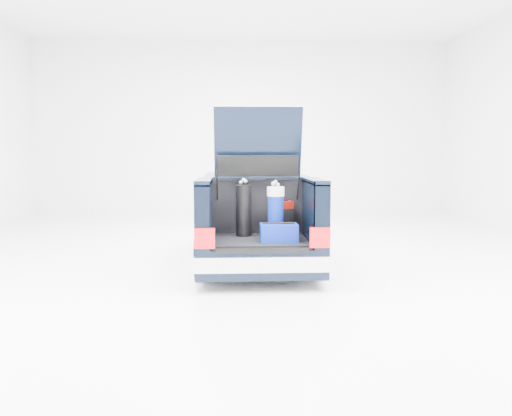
{
  "coord_description": "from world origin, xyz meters",
  "views": [
    {
      "loc": [
        -0.44,
        -8.99,
        1.83
      ],
      "look_at": [
        0.0,
        -0.5,
        0.93
      ],
      "focal_mm": 38.0,
      "sensor_mm": 36.0,
      "label": 1
    }
  ],
  "objects": [
    {
      "name": "ground",
      "position": [
        0.0,
        0.0,
        0.0
      ],
      "size": [
        14.0,
        14.0,
        0.0
      ],
      "primitive_type": "plane",
      "color": "white",
      "rests_on": "ground"
    },
    {
      "name": "car",
      "position": [
        -0.0,
        0.11,
        0.67
      ],
      "size": [
        1.87,
        4.65,
        2.47
      ],
      "color": "black",
      "rests_on": "ground"
    },
    {
      "name": "black_golf_bag",
      "position": [
        -0.22,
        -1.21,
        0.98
      ],
      "size": [
        0.25,
        0.28,
        0.83
      ],
      "rotation": [
        0.0,
        0.0,
        -0.1
      ],
      "color": "black",
      "rests_on": "car"
    },
    {
      "name": "red_suitcase",
      "position": [
        0.35,
        -1.09,
        0.85
      ],
      "size": [
        0.35,
        0.28,
        0.52
      ],
      "rotation": [
        0.0,
        0.0,
        0.25
      ],
      "color": "#650803",
      "rests_on": "car"
    },
    {
      "name": "blue_duffel",
      "position": [
        0.25,
        -1.72,
        0.72
      ],
      "size": [
        0.51,
        0.33,
        0.27
      ],
      "rotation": [
        0.0,
        0.0,
        0.01
      ],
      "color": "navy",
      "rests_on": "car"
    },
    {
      "name": "blue_golf_bag",
      "position": [
        0.23,
        -1.38,
        0.97
      ],
      "size": [
        0.31,
        0.31,
        0.82
      ],
      "rotation": [
        0.0,
        0.0,
        0.34
      ],
      "color": "black",
      "rests_on": "car"
    }
  ]
}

